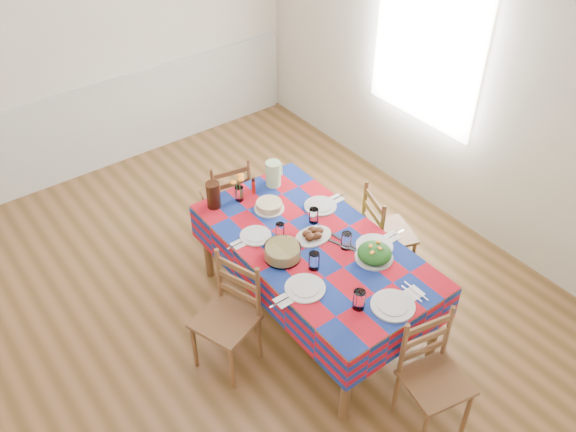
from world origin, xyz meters
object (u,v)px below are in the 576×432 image
object	(u,v)px
chair_near	(432,377)
tea_pitcher	(213,195)
meat_platter	(313,235)
chair_far	(228,199)
chair_right	(385,234)
dining_table	(315,252)
chair_left	(229,317)
green_pitcher	(273,174)

from	to	relation	value
chair_near	tea_pitcher	bearing A→B (deg)	111.83
meat_platter	chair_near	world-z (taller)	chair_near
tea_pitcher	chair_far	bearing A→B (deg)	47.57
tea_pitcher	chair_right	xyz separation A→B (m)	(1.09, -0.79, -0.41)
chair_right	tea_pitcher	bearing A→B (deg)	73.01
meat_platter	chair_near	size ratio (longest dim) A/B	0.33
dining_table	chair_near	world-z (taller)	chair_near
chair_near	chair_left	bearing A→B (deg)	134.11
chair_right	chair_near	bearing A→B (deg)	167.16
chair_near	chair_right	world-z (taller)	chair_near
dining_table	meat_platter	size ratio (longest dim) A/B	6.41
chair_left	tea_pitcher	bearing A→B (deg)	133.94
dining_table	chair_right	distance (m)	0.78
chair_near	chair_right	bearing A→B (deg)	69.85
meat_platter	chair_far	bearing A→B (deg)	92.14
chair_near	chair_left	xyz separation A→B (m)	(-0.75, 1.19, 0.01)
dining_table	tea_pitcher	bearing A→B (deg)	113.16
dining_table	green_pitcher	size ratio (longest dim) A/B	8.83
tea_pitcher	chair_far	world-z (taller)	tea_pitcher
meat_platter	tea_pitcher	xyz separation A→B (m)	(-0.38, 0.74, 0.09)
chair_near	meat_platter	bearing A→B (deg)	100.52
meat_platter	green_pitcher	world-z (taller)	green_pitcher
meat_platter	chair_near	bearing A→B (deg)	-91.20
tea_pitcher	chair_right	world-z (taller)	tea_pitcher
tea_pitcher	chair_right	bearing A→B (deg)	-36.02
dining_table	meat_platter	distance (m)	0.12
chair_left	chair_right	world-z (taller)	chair_left
green_pitcher	meat_platter	bearing A→B (deg)	-102.31
tea_pitcher	chair_left	xyz separation A→B (m)	(-0.40, -0.79, -0.40)
green_pitcher	chair_near	bearing A→B (deg)	-95.27
dining_table	chair_left	size ratio (longest dim) A/B	2.10
meat_platter	chair_left	size ratio (longest dim) A/B	0.33
chair_right	meat_platter	bearing A→B (deg)	105.07
meat_platter	chair_far	world-z (taller)	chair_far
tea_pitcher	chair_near	xyz separation A→B (m)	(0.35, -1.98, -0.40)
meat_platter	chair_right	xyz separation A→B (m)	(0.71, -0.05, -0.32)
meat_platter	tea_pitcher	world-z (taller)	tea_pitcher
green_pitcher	chair_right	size ratio (longest dim) A/B	0.25
chair_right	chair_far	bearing A→B (deg)	51.98
dining_table	chair_far	world-z (taller)	chair_far
meat_platter	dining_table	bearing A→B (deg)	-118.75
green_pitcher	chair_left	world-z (taller)	green_pitcher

